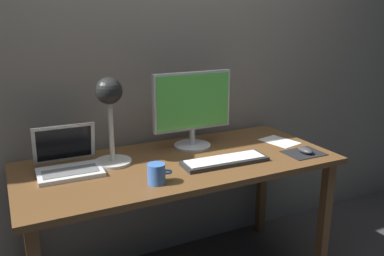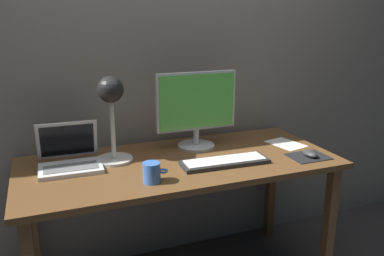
# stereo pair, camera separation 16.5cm
# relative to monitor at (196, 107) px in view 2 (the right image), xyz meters

# --- Properties ---
(back_wall) EXTENTS (4.80, 0.06, 2.60)m
(back_wall) POSITION_rel_monitor_xyz_m (-0.16, 0.23, 0.33)
(back_wall) COLOR gray
(back_wall) RESTS_ON ground
(desk) EXTENTS (1.60, 0.70, 0.74)m
(desk) POSITION_rel_monitor_xyz_m (-0.16, -0.17, -0.31)
(desk) COLOR brown
(desk) RESTS_ON ground
(monitor) EXTENTS (0.45, 0.20, 0.42)m
(monitor) POSITION_rel_monitor_xyz_m (0.00, 0.00, 0.00)
(monitor) COLOR silver
(monitor) RESTS_ON desk
(keyboard_main) EXTENTS (0.44, 0.16, 0.03)m
(keyboard_main) POSITION_rel_monitor_xyz_m (0.04, -0.30, -0.22)
(keyboard_main) COLOR #28282B
(keyboard_main) RESTS_ON desk
(laptop) EXTENTS (0.30, 0.26, 0.21)m
(laptop) POSITION_rel_monitor_xyz_m (-0.69, -0.05, -0.17)
(laptop) COLOR silver
(laptop) RESTS_ON desk
(desk_lamp) EXTENTS (0.19, 0.19, 0.43)m
(desk_lamp) POSITION_rel_monitor_xyz_m (-0.47, -0.05, 0.06)
(desk_lamp) COLOR beige
(desk_lamp) RESTS_ON desk
(mousepad) EXTENTS (0.20, 0.16, 0.00)m
(mousepad) POSITION_rel_monitor_xyz_m (0.49, -0.36, -0.23)
(mousepad) COLOR black
(mousepad) RESTS_ON desk
(mouse) EXTENTS (0.06, 0.10, 0.03)m
(mouse) POSITION_rel_monitor_xyz_m (0.49, -0.37, -0.21)
(mouse) COLOR #38383A
(mouse) RESTS_ON mousepad
(coffee_mug) EXTENTS (0.11, 0.08, 0.09)m
(coffee_mug) POSITION_rel_monitor_xyz_m (-0.36, -0.38, -0.19)
(coffee_mug) COLOR #3F72CC
(coffee_mug) RESTS_ON desk
(paper_sheet_near_mouse) EXTENTS (0.19, 0.24, 0.00)m
(paper_sheet_near_mouse) POSITION_rel_monitor_xyz_m (0.50, -0.14, -0.23)
(paper_sheet_near_mouse) COLOR white
(paper_sheet_near_mouse) RESTS_ON desk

